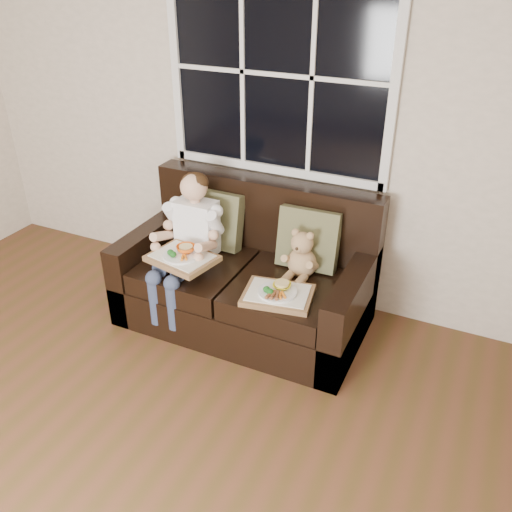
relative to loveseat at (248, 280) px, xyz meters
The scene contains 8 objects.
window_back 1.42m from the loveseat, 90.00° to the left, with size 1.62×0.04×1.37m.
loveseat is the anchor object (origin of this frame).
pillow_left 0.51m from the loveseat, 155.57° to the left, with size 0.42×0.20×0.43m.
pillow_right 0.54m from the loveseat, 21.66° to the left, with size 0.42×0.21×0.43m.
child 0.54m from the loveseat, 162.41° to the right, with size 0.42×0.61×0.94m.
teddy_bear 0.48m from the loveseat, ahead, with size 0.21×0.26×0.35m.
tray_left 0.53m from the loveseat, 138.35° to the right, with size 0.48×0.41×0.10m.
tray_right 0.50m from the loveseat, 40.26° to the right, with size 0.48×0.40×0.10m.
Camera 1 is at (1.83, -0.92, 2.36)m, focal length 38.00 mm.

